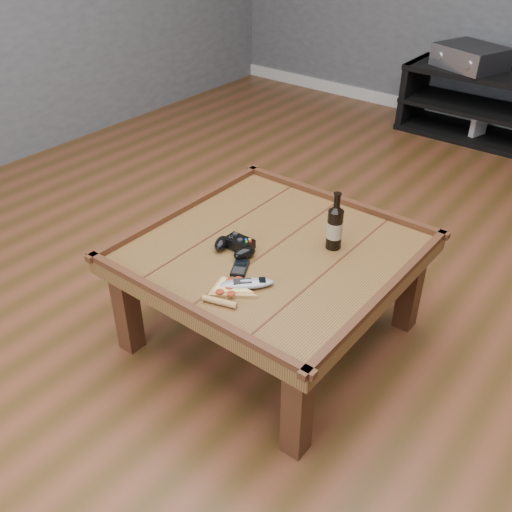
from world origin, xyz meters
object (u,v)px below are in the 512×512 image
Objects in this scene: av_receiver at (470,57)px; media_console at (499,110)px; pizza_slice at (228,291)px; smartphone at (240,268)px; game_console at (478,128)px; coffee_table at (273,260)px; beer_bottle at (335,226)px; game_controller at (236,246)px; remote_control at (247,283)px.

media_console is at bearing 21.55° from av_receiver.
smartphone is at bearing 96.05° from pizza_slice.
av_receiver reaches higher than game_console.
coffee_table is 2.72m from game_console.
beer_bottle reaches higher than av_receiver.
game_console is at bearing 89.44° from game_controller.
smartphone is at bearing -171.90° from remote_control.
pizza_slice is at bearing -68.65° from remote_control.
remote_control is (0.08, -3.01, 0.22)m from media_console.
coffee_table is 2.77m from av_receiver.
media_console is 3.09m from pizza_slice.
game_console is (-0.19, 2.96, -0.37)m from remote_control.
media_console reaches higher than coffee_table.
remote_control is at bearing -62.65° from av_receiver.
pizza_slice is at bearing -94.77° from smartphone.
game_controller reaches higher than media_console.
beer_bottle reaches higher than remote_control.
pizza_slice is (-0.13, -0.48, -0.09)m from beer_bottle.
beer_bottle is 2.64m from av_receiver.
coffee_table is 1.90× the size of av_receiver.
remote_control is at bearing -103.97° from beer_bottle.
beer_bottle is at bearing 57.55° from pizza_slice.
smartphone is (-0.01, -0.19, 0.07)m from coffee_table.
coffee_table is at bearing -63.64° from av_receiver.
beer_bottle is at bearing 33.30° from smartphone.
beer_bottle is at bearing -59.38° from av_receiver.
coffee_table is 0.28m from beer_bottle.
media_console is (0.00, 2.75, -0.15)m from coffee_table.
beer_bottle is (0.18, 0.15, 0.15)m from coffee_table.
coffee_table is 5.73× the size of remote_control.
game_console is (-0.01, 2.81, -0.38)m from game_controller.
pizza_slice is at bearing -105.48° from beer_bottle.
game_console is (-0.11, 2.71, -0.29)m from coffee_table.
game_controller is at bearing 109.61° from smartphone.
pizza_slice is (0.05, -3.08, 0.21)m from media_console.
coffee_table is 4.09× the size of pizza_slice.
coffee_table is 8.99× the size of smartphone.
game_console is (-0.11, -0.04, -0.15)m from media_console.
av_receiver is at bearing 79.21° from pizza_slice.
game_console is at bearing 92.25° from coffee_table.
media_console is at bearing 73.95° from pizza_slice.
coffee_table is at bearing 81.61° from pizza_slice.
media_console is 0.44m from av_receiver.
pizza_slice is at bearing -56.51° from game_controller.
av_receiver is (-0.28, 2.94, 0.12)m from smartphone.
av_receiver is (-0.28, 2.74, 0.19)m from coffee_table.
coffee_table is 2.75m from media_console.
media_console is 12.22× the size of smartphone.
remote_control reaches higher than coffee_table.
smartphone is (0.09, -0.08, -0.02)m from game_controller.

